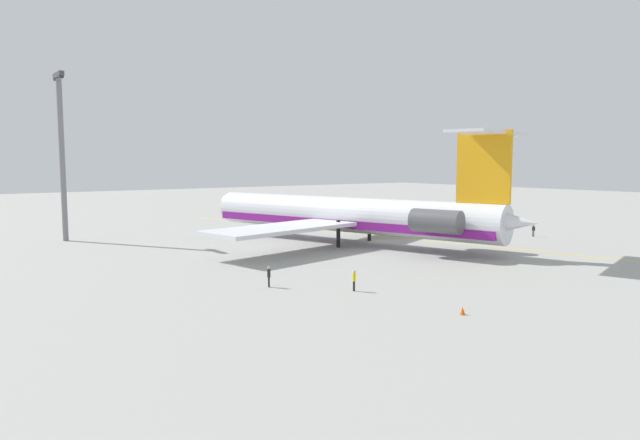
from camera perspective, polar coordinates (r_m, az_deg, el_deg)
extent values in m
plane|color=#9E9E99|center=(74.71, 5.71, -2.11)|extent=(305.20, 305.20, 0.00)
cylinder|color=silver|center=(72.05, 2.58, 0.55)|extent=(40.66, 16.20, 4.39)
cone|color=silver|center=(85.39, -8.87, 1.31)|extent=(5.60, 5.37, 4.22)
cone|color=silver|center=(62.72, 18.25, -0.16)|extent=(7.21, 5.44, 3.73)
cube|color=#7A197F|center=(72.15, 2.57, -0.23)|extent=(39.81, 16.01, 0.97)
cube|color=silver|center=(63.76, -3.90, -0.84)|extent=(10.21, 19.27, 0.44)
cube|color=silver|center=(82.14, 6.55, 0.63)|extent=(13.45, 19.52, 0.44)
cylinder|color=#515156|center=(61.88, 11.57, -0.12)|extent=(5.99, 4.04, 2.55)
cube|color=silver|center=(62.56, 11.87, -0.07)|extent=(3.56, 2.30, 0.53)
cylinder|color=#515156|center=(68.29, 14.13, 0.37)|extent=(5.99, 4.04, 2.55)
cube|color=silver|center=(67.59, 13.88, 0.32)|extent=(3.56, 2.30, 0.53)
cube|color=orange|center=(63.35, 16.06, 5.12)|extent=(5.82, 2.15, 7.78)
cube|color=silver|center=(59.98, 15.34, 8.53)|extent=(5.80, 7.33, 0.31)
cube|color=silver|center=(66.56, 17.63, 8.18)|extent=(5.80, 7.33, 0.31)
cylinder|color=black|center=(80.02, -4.86, -0.37)|extent=(0.48, 0.48, 3.33)
cylinder|color=black|center=(68.62, 1.85, -1.39)|extent=(0.48, 0.48, 3.33)
cylinder|color=black|center=(74.43, 4.98, -0.84)|extent=(0.48, 0.48, 3.33)
cylinder|color=black|center=(83.96, 20.53, -1.31)|extent=(0.10, 0.10, 0.79)
cylinder|color=black|center=(83.97, 20.62, -1.31)|extent=(0.10, 0.10, 0.79)
cylinder|color=#262628|center=(83.88, 20.59, -0.83)|extent=(0.26, 0.26, 0.62)
sphere|color=#8C6647|center=(83.84, 20.60, -0.53)|extent=(0.25, 0.25, 0.25)
cylinder|color=#262628|center=(83.86, 20.47, -0.81)|extent=(0.07, 0.07, 0.53)
cylinder|color=#262628|center=(83.90, 20.71, -0.81)|extent=(0.07, 0.07, 0.53)
cylinder|color=black|center=(45.88, 3.37, -6.61)|extent=(0.10, 0.10, 0.81)
cylinder|color=black|center=(45.76, 3.47, -6.64)|extent=(0.10, 0.10, 0.81)
cylinder|color=yellow|center=(45.67, 3.43, -5.73)|extent=(0.27, 0.27, 0.64)
sphere|color=#DBB28E|center=(45.58, 3.43, -5.18)|extent=(0.25, 0.25, 0.25)
cylinder|color=yellow|center=(45.81, 3.30, -5.65)|extent=(0.07, 0.07, 0.55)
cylinder|color=yellow|center=(45.52, 3.56, -5.73)|extent=(0.07, 0.07, 0.55)
cylinder|color=black|center=(99.75, 1.56, 0.14)|extent=(0.10, 0.10, 0.79)
cylinder|color=black|center=(99.87, 1.53, 0.15)|extent=(0.10, 0.10, 0.79)
cylinder|color=gray|center=(99.74, 1.55, 0.55)|extent=(0.26, 0.26, 0.62)
sphere|color=#DBB28E|center=(99.70, 1.55, 0.79)|extent=(0.25, 0.25, 0.25)
cylinder|color=gray|center=(99.58, 1.59, 0.55)|extent=(0.07, 0.07, 0.53)
cylinder|color=gray|center=(99.90, 1.50, 0.57)|extent=(0.07, 0.07, 0.53)
cylinder|color=black|center=(47.41, -5.17, -6.20)|extent=(0.10, 0.10, 0.83)
cylinder|color=black|center=(47.28, -5.10, -6.24)|extent=(0.10, 0.10, 0.83)
cylinder|color=#262628|center=(47.20, -5.15, -5.34)|extent=(0.28, 0.28, 0.66)
sphere|color=tan|center=(47.11, -5.15, -4.79)|extent=(0.26, 0.26, 0.26)
cylinder|color=#262628|center=(47.36, -5.23, -5.26)|extent=(0.08, 0.08, 0.56)
cylinder|color=#262628|center=(47.03, -5.06, -5.34)|extent=(0.08, 0.08, 0.56)
cone|color=#EA590F|center=(101.30, -3.47, 0.15)|extent=(0.40, 0.40, 0.55)
cone|color=#EA590F|center=(40.09, 14.07, -8.80)|extent=(0.40, 0.40, 0.55)
cube|color=gold|center=(78.45, 7.81, -1.75)|extent=(84.33, 21.30, 0.01)
cylinder|color=slate|center=(81.08, -24.40, 5.41)|extent=(0.70, 0.70, 20.82)
cube|color=#424244|center=(81.83, -24.73, 13.06)|extent=(4.00, 0.60, 0.60)
cube|color=#2D2D30|center=(80.33, -24.50, 12.97)|extent=(0.70, 0.50, 0.44)
cube|color=#2D2D30|center=(83.24, -24.92, 12.68)|extent=(0.70, 0.50, 0.44)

